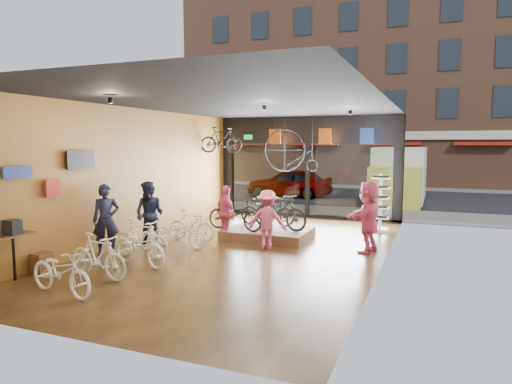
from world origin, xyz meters
The scene contains 35 objects.
ground_plane centered at (0.00, 0.00, -0.02)m, with size 7.00×12.00×0.04m, color black.
ceiling centered at (0.00, 0.00, 3.82)m, with size 7.00×12.00×0.04m, color black.
wall_left centered at (-3.52, 0.00, 1.90)m, with size 0.04×12.00×3.80m, color #97561C.
wall_right centered at (3.52, 0.00, 1.90)m, with size 0.04×12.00×3.80m, color beige.
wall_back centered at (0.00, -6.02, 1.90)m, with size 7.00×0.04×3.80m, color beige.
storefront centered at (0.00, 6.00, 1.90)m, with size 7.00×0.26×3.80m, color black, non-canonical shape.
exit_sign centered at (-2.40, 5.88, 3.05)m, with size 0.35×0.06×0.18m, color #198C26.
street_road centered at (0.00, 15.00, -0.01)m, with size 30.00×18.00×0.02m, color black.
sidewalk_near centered at (0.00, 7.20, 0.06)m, with size 30.00×2.40×0.12m, color slate.
sidewalk_far centered at (0.00, 19.00, 0.06)m, with size 30.00×2.00×0.12m, color slate.
opposite_building centered at (0.00, 21.50, 7.00)m, with size 26.00×5.00×14.00m, color brown.
street_car centered at (-2.62, 12.00, 0.76)m, with size 1.79×4.45×1.52m, color gray.
box_truck centered at (2.95, 11.00, 1.31)m, with size 2.22×6.66×2.62m, color silver, non-canonical shape.
floor_bike_0 centered at (-1.76, -4.57, 0.44)m, with size 0.58×1.67×0.88m, color #F0EDCC.
floor_bike_1 centered at (-1.84, -3.50, 0.47)m, with size 0.45×1.58×0.95m, color #F0EDCC.
floor_bike_2 centered at (-1.65, -2.33, 0.44)m, with size 0.58×1.67×0.88m, color #F0EDCC.
floor_bike_3 centered at (-2.05, -1.76, 0.49)m, with size 0.46×1.62×0.97m, color #F0EDCC.
floor_bike_4 centered at (-1.74, -0.42, 0.42)m, with size 0.56×1.60×0.84m, color #F0EDCC.
floor_bike_5 centered at (-1.92, 0.48, 0.45)m, with size 0.42×1.50×0.90m, color #F0EDCC.
display_platform centered at (0.05, 1.52, 0.15)m, with size 2.40×1.80×0.30m, color #51301E.
display_bike_left centered at (-0.77, 0.99, 0.76)m, with size 0.62×1.77×0.93m, color black.
display_bike_mid centered at (0.41, 1.53, 0.84)m, with size 0.51×1.79×1.08m, color black.
display_bike_right centered at (-0.17, 2.07, 0.75)m, with size 0.60×1.72×0.90m, color black.
customer_0 centered at (-3.00, -1.84, 0.90)m, with size 0.65×0.43×1.80m, color #161C33.
customer_1 centered at (-2.59, -0.59, 0.89)m, with size 0.86×0.67×1.78m, color #161C33.
customer_2 centered at (-0.99, 0.83, 0.80)m, with size 0.94×0.39×1.61m, color #CC4C72.
customer_3 centered at (0.48, 0.30, 0.79)m, with size 1.02×0.58×1.57m, color #CC4C72.
customer_5 centered at (3.00, 0.97, 0.92)m, with size 1.71×0.54×1.84m, color #CC4C72.
sunglasses_rack centered at (2.95, 3.95, 0.91)m, with size 0.54×0.44×1.82m, color white, non-canonical shape.
wall_merch centered at (-3.38, -3.50, 1.30)m, with size 0.40×2.40×2.60m, color navy, non-canonical shape.
penny_farthing centered at (-0.27, 4.98, 2.50)m, with size 1.95×0.06×1.56m, color black, non-canonical shape.
hung_bike centered at (-2.78, 4.20, 2.93)m, with size 0.45×1.58×0.95m, color black.
jersey_left centered at (-1.05, 5.20, 3.05)m, with size 0.45×0.03×0.55m, color #CC5919.
jersey_mid centered at (0.83, 5.20, 3.05)m, with size 0.45×0.03×0.55m, color #CC5919.
jersey_right centered at (2.30, 5.20, 3.05)m, with size 0.45×0.03×0.55m, color #1E3F99.
Camera 1 is at (4.60, -10.84, 2.77)m, focal length 32.00 mm.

